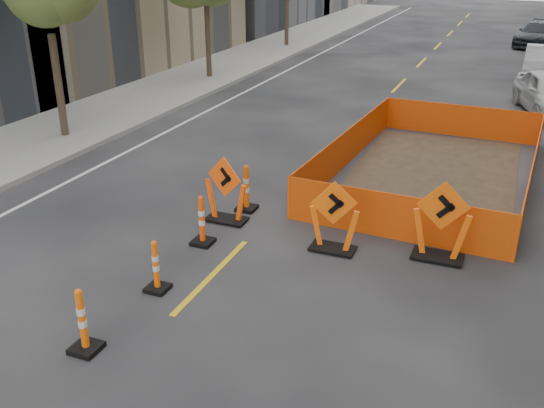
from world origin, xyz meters
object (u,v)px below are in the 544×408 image
at_px(chevron_sign_center, 334,216).
at_px(chevron_sign_right, 442,221).
at_px(channelizer_4, 156,266).
at_px(channelizer_5, 202,220).
at_px(parked_car_far, 538,34).
at_px(chevron_sign_left, 226,189).
at_px(channelizer_3, 82,321).
at_px(parked_car_mid, 543,64).
at_px(channelizer_6, 246,188).

bearing_deg(chevron_sign_center, chevron_sign_right, -9.53).
bearing_deg(chevron_sign_center, channelizer_4, -154.50).
xyz_separation_m(channelizer_5, parked_car_far, (6.34, 31.06, 0.17)).
height_order(chevron_sign_left, chevron_sign_right, chevron_sign_right).
distance_m(channelizer_5, chevron_sign_right, 4.82).
bearing_deg(channelizer_3, parked_car_mid, 74.87).
bearing_deg(channelizer_6, chevron_sign_left, -102.78).
height_order(channelizer_3, chevron_sign_right, chevron_sign_right).
bearing_deg(channelizer_5, chevron_sign_right, 14.22).
distance_m(channelizer_4, chevron_sign_left, 3.18).
height_order(channelizer_3, chevron_sign_left, chevron_sign_left).
xyz_separation_m(channelizer_6, parked_car_far, (6.21, 29.10, 0.14)).
distance_m(chevron_sign_center, chevron_sign_right, 2.10).
height_order(channelizer_4, chevron_sign_center, chevron_sign_center).
relative_size(channelizer_3, chevron_sign_right, 0.66).
relative_size(channelizer_3, channelizer_5, 1.01).
distance_m(chevron_sign_left, parked_car_mid, 20.23).
bearing_deg(chevron_sign_right, channelizer_4, -154.55).
relative_size(channelizer_5, parked_car_mid, 0.24).
height_order(chevron_sign_right, parked_car_far, chevron_sign_right).
distance_m(channelizer_3, parked_car_mid, 25.10).
height_order(channelizer_5, channelizer_6, channelizer_6).
xyz_separation_m(channelizer_4, chevron_sign_left, (-0.15, 3.16, 0.27)).
xyz_separation_m(channelizer_3, channelizer_4, (0.07, 1.95, -0.05)).
xyz_separation_m(chevron_sign_left, chevron_sign_center, (2.65, -0.47, -0.01)).
distance_m(chevron_sign_left, parked_car_far, 30.52).
height_order(chevron_sign_left, parked_car_far, chevron_sign_left).
height_order(channelizer_6, chevron_sign_center, chevron_sign_center).
bearing_deg(channelizer_3, parked_car_far, 79.79).
distance_m(channelizer_6, chevron_sign_right, 4.61).
bearing_deg(chevron_sign_right, parked_car_far, 77.71).
distance_m(channelizer_4, channelizer_5, 1.96).
relative_size(channelizer_5, parked_car_far, 0.22).
bearing_deg(parked_car_far, parked_car_mid, -76.64).
bearing_deg(channelizer_4, parked_car_mid, 73.79).
relative_size(chevron_sign_center, parked_car_mid, 0.33).
height_order(chevron_sign_center, parked_car_mid, chevron_sign_center).
distance_m(chevron_sign_right, parked_car_mid, 19.24).
bearing_deg(channelizer_6, parked_car_mid, 70.63).
height_order(channelizer_4, chevron_sign_left, chevron_sign_left).
relative_size(chevron_sign_center, parked_car_far, 0.31).
distance_m(chevron_sign_center, parked_car_mid, 19.98).
distance_m(chevron_sign_right, parked_car_far, 29.92).
relative_size(channelizer_4, parked_car_mid, 0.22).
bearing_deg(chevron_sign_center, chevron_sign_left, 148.42).
bearing_deg(channelizer_5, chevron_sign_left, 91.75).
bearing_deg(chevron_sign_left, channelizer_5, -73.19).
xyz_separation_m(chevron_sign_right, parked_car_far, (1.67, 29.87, -0.13)).
bearing_deg(chevron_sign_left, channelizer_6, 92.28).
bearing_deg(parked_car_far, channelizer_6, -90.01).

